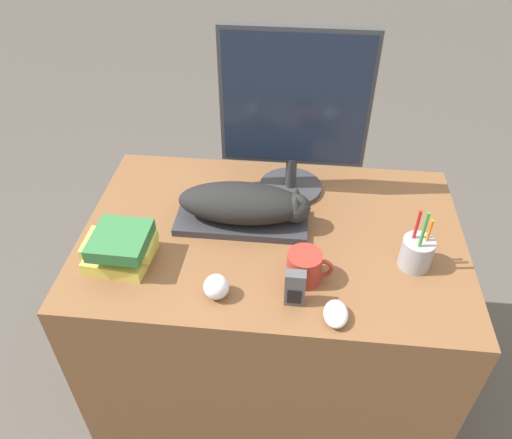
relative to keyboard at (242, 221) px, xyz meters
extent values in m
cube|color=brown|center=(0.10, -0.03, -0.40)|extent=(1.17, 0.76, 0.77)
cube|color=#2D2D33|center=(0.00, 0.00, 0.00)|extent=(0.41, 0.16, 0.02)
ellipsoid|color=black|center=(0.00, 0.00, 0.07)|extent=(0.39, 0.15, 0.12)
sphere|color=#262626|center=(0.17, 0.00, 0.07)|extent=(0.09, 0.09, 0.09)
cone|color=#262626|center=(0.17, -0.02, 0.11)|extent=(0.03, 0.03, 0.04)
cone|color=#262626|center=(0.17, 0.02, 0.11)|extent=(0.03, 0.03, 0.04)
cylinder|color=#333338|center=(0.14, 0.20, 0.00)|extent=(0.21, 0.21, 0.02)
cylinder|color=#333338|center=(0.14, 0.20, 0.06)|extent=(0.04, 0.04, 0.11)
cube|color=#333338|center=(0.14, 0.20, 0.32)|extent=(0.46, 0.03, 0.44)
cube|color=#192338|center=(0.14, 0.19, 0.32)|extent=(0.43, 0.01, 0.41)
ellipsoid|color=silver|center=(0.29, -0.35, 0.01)|extent=(0.06, 0.09, 0.04)
cylinder|color=#9E2D23|center=(0.20, -0.21, 0.03)|extent=(0.10, 0.10, 0.09)
torus|color=#9E2D23|center=(0.25, -0.21, 0.03)|extent=(0.06, 0.01, 0.06)
cylinder|color=#939399|center=(0.51, -0.13, 0.03)|extent=(0.09, 0.09, 0.09)
cylinder|color=orange|center=(0.53, -0.12, 0.09)|extent=(0.01, 0.01, 0.13)
cylinder|color=#B21E1E|center=(0.50, -0.11, 0.10)|extent=(0.01, 0.01, 0.15)
cylinder|color=#338C38|center=(0.51, -0.15, 0.11)|extent=(0.01, 0.01, 0.17)
sphere|color=silver|center=(-0.03, -0.30, 0.02)|extent=(0.07, 0.07, 0.07)
cube|color=#4C4C51|center=(0.18, -0.30, 0.04)|extent=(0.05, 0.03, 0.11)
cube|color=black|center=(0.18, -0.32, 0.03)|extent=(0.04, 0.00, 0.05)
cube|color=#CCC14C|center=(-0.33, -0.19, 0.01)|extent=(0.19, 0.17, 0.04)
cube|color=#CCC14C|center=(-0.33, -0.18, 0.04)|extent=(0.20, 0.11, 0.03)
cube|color=#2D6B38|center=(-0.31, -0.20, 0.07)|extent=(0.16, 0.16, 0.04)
camera|label=1|loc=(0.17, -1.18, 1.02)|focal=35.00mm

